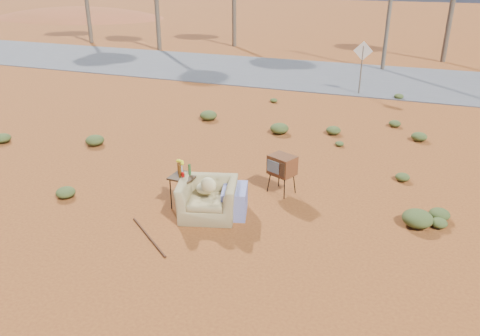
% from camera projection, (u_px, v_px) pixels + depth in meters
% --- Properties ---
extents(ground, '(140.00, 140.00, 0.00)m').
position_uv_depth(ground, '(213.00, 222.00, 9.95)').
color(ground, brown).
rests_on(ground, ground).
extents(highway, '(140.00, 7.00, 0.04)m').
position_uv_depth(highway, '(335.00, 76.00, 22.83)').
color(highway, '#565659').
rests_on(highway, ground).
extents(dirt_mound, '(26.00, 18.00, 2.00)m').
position_uv_depth(dirt_mound, '(79.00, 17.00, 48.76)').
color(dirt_mound, '#9C4125').
rests_on(dirt_mound, ground).
extents(armchair, '(1.58, 1.27, 1.08)m').
position_uv_depth(armchair, '(213.00, 194.00, 10.03)').
color(armchair, '#988452').
rests_on(armchair, ground).
extents(tv_unit, '(0.72, 0.67, 0.94)m').
position_uv_depth(tv_unit, '(282.00, 166.00, 10.95)').
color(tv_unit, black).
rests_on(tv_unit, ground).
extents(side_table, '(0.57, 0.57, 1.07)m').
position_uv_depth(side_table, '(183.00, 174.00, 10.30)').
color(side_table, '#322112').
rests_on(side_table, ground).
extents(rusty_bar, '(1.36, 1.08, 0.05)m').
position_uv_depth(rusty_bar, '(149.00, 237.00, 9.36)').
color(rusty_bar, '#4A2313').
rests_on(rusty_bar, ground).
extents(road_sign, '(0.78, 0.06, 2.19)m').
position_uv_depth(road_sign, '(362.00, 58.00, 19.18)').
color(road_sign, brown).
rests_on(road_sign, ground).
extents(scrub_patch, '(17.49, 8.07, 0.33)m').
position_uv_depth(scrub_patch, '(247.00, 143.00, 13.94)').
color(scrub_patch, '#3E4C21').
rests_on(scrub_patch, ground).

